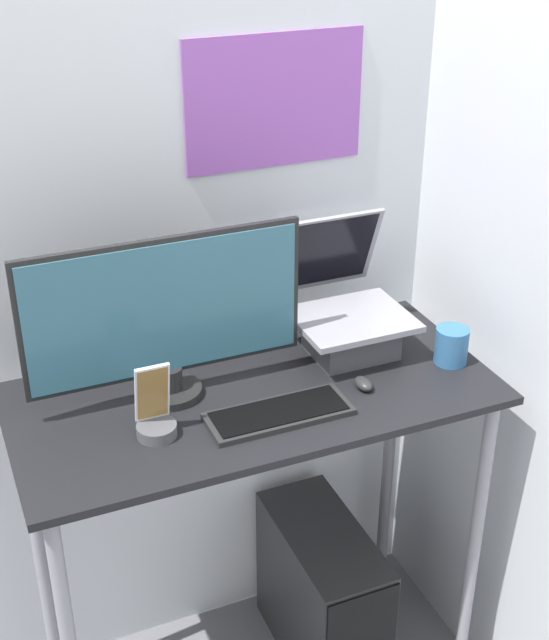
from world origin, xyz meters
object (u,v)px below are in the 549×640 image
mouse (364,384)px  computer_tower (322,595)px  laptop (347,318)px  monitor (165,318)px  keyboard (279,414)px  cell_phone (155,418)px

mouse → computer_tower: bearing=98.4°
laptop → monitor: monitor is taller
laptop → monitor: size_ratio=0.50×
keyboard → mouse: size_ratio=5.52×
monitor → cell_phone: size_ratio=3.70×
cell_phone → computer_tower: cell_phone is taller
computer_tower → keyboard: bearing=-141.6°
monitor → keyboard: size_ratio=1.96×
monitor → cell_phone: bearing=-117.7°
laptop → cell_phone: laptop is taller
monitor → mouse: bearing=-19.8°
cell_phone → computer_tower: bearing=14.5°
monitor → keyboard: bearing=-42.9°
mouse → computer_tower: size_ratio=0.12×
laptop → keyboard: size_ratio=0.99×
laptop → cell_phone: bearing=-162.2°
laptop → mouse: 0.21m
laptop → cell_phone: 0.59m
laptop → computer_tower: 0.88m
monitor → cell_phone: 0.23m
monitor → cell_phone: (-0.08, -0.14, -0.16)m
monitor → computer_tower: size_ratio=1.35×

